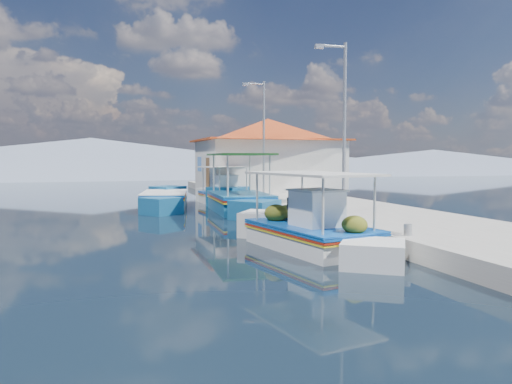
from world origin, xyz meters
name	(u,v)px	position (x,y,z in m)	size (l,w,h in m)	color
ground	(233,243)	(0.00, 0.00, 0.00)	(160.00, 160.00, 0.00)	black
quay	(327,208)	(5.90, 6.00, 0.25)	(5.00, 44.00, 0.50)	#ABA7A0
bollards	(289,202)	(3.80, 5.25, 0.65)	(0.20, 17.20, 0.30)	#A5A8AD
main_caique	(310,233)	(1.80, -1.43, 0.45)	(2.86, 6.90, 2.31)	white
caique_green_canopy	(239,202)	(2.43, 8.06, 0.44)	(2.65, 7.95, 2.98)	#165888
caique_blue_hull	(164,202)	(-0.73, 10.51, 0.34)	(2.89, 6.86, 1.24)	#165888
caique_far	(224,197)	(2.59, 11.73, 0.42)	(2.23, 6.38, 2.24)	white
harbor_building	(268,153)	(6.20, 15.00, 2.78)	(10.49, 10.49, 4.40)	white
lamp_post_near	(342,119)	(4.51, 2.00, 3.85)	(1.21, 0.14, 6.00)	#A5A8AD
lamp_post_far	(262,132)	(4.51, 11.00, 3.85)	(1.21, 0.14, 6.00)	#A5A8AD
mountain_ridge	(177,161)	(6.54, 56.00, 2.04)	(171.40, 96.00, 5.50)	slate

